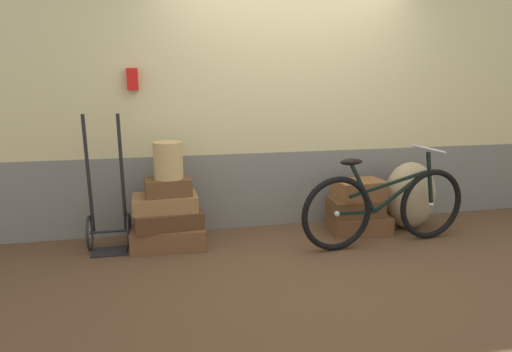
{
  "coord_description": "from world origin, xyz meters",
  "views": [
    {
      "loc": [
        -1.29,
        -3.67,
        1.56
      ],
      "look_at": [
        -0.43,
        0.28,
        0.66
      ],
      "focal_mm": 31.33,
      "sensor_mm": 36.0,
      "label": 1
    }
  ],
  "objects_px": {
    "suitcase_2": "(165,203)",
    "luggage_trolley": "(109,220)",
    "suitcase_0": "(169,237)",
    "burlap_sack": "(410,195)",
    "bicycle": "(385,207)",
    "suitcase_6": "(359,190)",
    "wicker_basket": "(168,160)",
    "suitcase_1": "(169,219)",
    "suitcase_3": "(168,187)",
    "suitcase_5": "(355,207)",
    "suitcase_4": "(359,223)"
  },
  "relations": [
    {
      "from": "suitcase_2",
      "to": "burlap_sack",
      "type": "relative_size",
      "value": 0.83
    },
    {
      "from": "luggage_trolley",
      "to": "burlap_sack",
      "type": "bearing_deg",
      "value": -0.89
    },
    {
      "from": "suitcase_5",
      "to": "suitcase_6",
      "type": "height_order",
      "value": "suitcase_6"
    },
    {
      "from": "suitcase_4",
      "to": "bicycle",
      "type": "relative_size",
      "value": 0.34
    },
    {
      "from": "suitcase_6",
      "to": "wicker_basket",
      "type": "xyz_separation_m",
      "value": [
        -1.88,
        0.01,
        0.37
      ]
    },
    {
      "from": "suitcase_0",
      "to": "suitcase_2",
      "type": "distance_m",
      "value": 0.33
    },
    {
      "from": "suitcase_1",
      "to": "burlap_sack",
      "type": "xyz_separation_m",
      "value": [
        2.47,
        0.02,
        0.08
      ]
    },
    {
      "from": "burlap_sack",
      "to": "luggage_trolley",
      "type": "bearing_deg",
      "value": 179.11
    },
    {
      "from": "suitcase_3",
      "to": "suitcase_5",
      "type": "bearing_deg",
      "value": -4.73
    },
    {
      "from": "wicker_basket",
      "to": "burlap_sack",
      "type": "xyz_separation_m",
      "value": [
        2.45,
        -0.0,
        -0.47
      ]
    },
    {
      "from": "suitcase_0",
      "to": "suitcase_5",
      "type": "height_order",
      "value": "suitcase_5"
    },
    {
      "from": "suitcase_6",
      "to": "burlap_sack",
      "type": "bearing_deg",
      "value": -3.76
    },
    {
      "from": "wicker_basket",
      "to": "suitcase_5",
      "type": "bearing_deg",
      "value": -0.15
    },
    {
      "from": "suitcase_4",
      "to": "luggage_trolley",
      "type": "height_order",
      "value": "luggage_trolley"
    },
    {
      "from": "suitcase_2",
      "to": "suitcase_0",
      "type": "bearing_deg",
      "value": -62.82
    },
    {
      "from": "luggage_trolley",
      "to": "bicycle",
      "type": "xyz_separation_m",
      "value": [
        2.53,
        -0.43,
        0.09
      ]
    },
    {
      "from": "suitcase_2",
      "to": "suitcase_5",
      "type": "relative_size",
      "value": 1.13
    },
    {
      "from": "suitcase_1",
      "to": "bicycle",
      "type": "distance_m",
      "value": 2.03
    },
    {
      "from": "suitcase_1",
      "to": "suitcase_4",
      "type": "distance_m",
      "value": 1.93
    },
    {
      "from": "suitcase_5",
      "to": "suitcase_1",
      "type": "bearing_deg",
      "value": -176.18
    },
    {
      "from": "suitcase_1",
      "to": "luggage_trolley",
      "type": "relative_size",
      "value": 0.49
    },
    {
      "from": "suitcase_5",
      "to": "suitcase_4",
      "type": "bearing_deg",
      "value": 1.06
    },
    {
      "from": "suitcase_6",
      "to": "luggage_trolley",
      "type": "distance_m",
      "value": 2.44
    },
    {
      "from": "suitcase_6",
      "to": "luggage_trolley",
      "type": "relative_size",
      "value": 0.38
    },
    {
      "from": "suitcase_0",
      "to": "suitcase_1",
      "type": "relative_size",
      "value": 1.1
    },
    {
      "from": "suitcase_0",
      "to": "bicycle",
      "type": "xyz_separation_m",
      "value": [
        2.0,
        -0.36,
        0.27
      ]
    },
    {
      "from": "suitcase_0",
      "to": "suitcase_3",
      "type": "xyz_separation_m",
      "value": [
        0.01,
        0.02,
        0.47
      ]
    },
    {
      "from": "suitcase_3",
      "to": "suitcase_6",
      "type": "bearing_deg",
      "value": -4.93
    },
    {
      "from": "bicycle",
      "to": "suitcase_4",
      "type": "bearing_deg",
      "value": 101.47
    },
    {
      "from": "suitcase_0",
      "to": "luggage_trolley",
      "type": "height_order",
      "value": "luggage_trolley"
    },
    {
      "from": "suitcase_2",
      "to": "luggage_trolley",
      "type": "xyz_separation_m",
      "value": [
        -0.51,
        0.03,
        -0.14
      ]
    },
    {
      "from": "bicycle",
      "to": "suitcase_6",
      "type": "bearing_deg",
      "value": 104.55
    },
    {
      "from": "suitcase_3",
      "to": "suitcase_5",
      "type": "xyz_separation_m",
      "value": [
        1.86,
        0.0,
        -0.31
      ]
    },
    {
      "from": "suitcase_5",
      "to": "suitcase_2",
      "type": "bearing_deg",
      "value": -177.22
    },
    {
      "from": "suitcase_1",
      "to": "suitcase_6",
      "type": "xyz_separation_m",
      "value": [
        1.9,
        0.01,
        0.17
      ]
    },
    {
      "from": "suitcase_0",
      "to": "bicycle",
      "type": "distance_m",
      "value": 2.05
    },
    {
      "from": "suitcase_4",
      "to": "suitcase_6",
      "type": "xyz_separation_m",
      "value": [
        -0.02,
        -0.0,
        0.36
      ]
    },
    {
      "from": "bicycle",
      "to": "burlap_sack",
      "type": "bearing_deg",
      "value": 38.34
    },
    {
      "from": "suitcase_4",
      "to": "suitcase_1",
      "type": "bearing_deg",
      "value": -175.71
    },
    {
      "from": "suitcase_2",
      "to": "suitcase_3",
      "type": "distance_m",
      "value": 0.16
    },
    {
      "from": "bicycle",
      "to": "suitcase_5",
      "type": "bearing_deg",
      "value": 108.59
    },
    {
      "from": "suitcase_6",
      "to": "wicker_basket",
      "type": "distance_m",
      "value": 1.91
    },
    {
      "from": "suitcase_2",
      "to": "luggage_trolley",
      "type": "distance_m",
      "value": 0.53
    },
    {
      "from": "suitcase_0",
      "to": "burlap_sack",
      "type": "height_order",
      "value": "burlap_sack"
    },
    {
      "from": "suitcase_1",
      "to": "suitcase_3",
      "type": "relative_size",
      "value": 1.48
    },
    {
      "from": "suitcase_0",
      "to": "suitcase_1",
      "type": "distance_m",
      "value": 0.17
    },
    {
      "from": "suitcase_2",
      "to": "luggage_trolley",
      "type": "height_order",
      "value": "luggage_trolley"
    },
    {
      "from": "burlap_sack",
      "to": "suitcase_6",
      "type": "bearing_deg",
      "value": -179.14
    },
    {
      "from": "suitcase_0",
      "to": "wicker_basket",
      "type": "relative_size",
      "value": 2.01
    },
    {
      "from": "suitcase_5",
      "to": "suitcase_0",
      "type": "bearing_deg",
      "value": -176.11
    }
  ]
}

